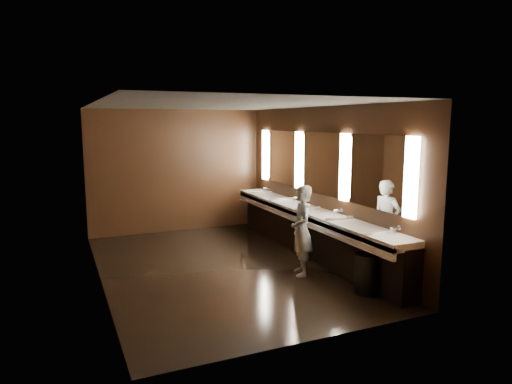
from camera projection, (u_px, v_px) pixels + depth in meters
floor at (221, 267)px, 7.99m from camera, size 6.00×6.00×0.00m
ceiling at (219, 105)px, 7.57m from camera, size 4.00×6.00×0.02m
wall_back at (177, 171)px, 10.49m from camera, size 4.00×0.02×2.80m
wall_front at (310, 223)px, 5.07m from camera, size 4.00×0.02×2.80m
wall_left at (97, 196)px, 6.98m from camera, size 0.02×6.00×2.80m
wall_right at (321, 182)px, 8.58m from camera, size 0.02×6.00×2.80m
sink_counter at (310, 230)px, 8.63m from camera, size 0.55×5.40×1.01m
mirror_band at (320, 163)px, 8.52m from camera, size 0.06×5.03×1.15m
person at (302, 230)px, 7.51m from camera, size 0.50×0.63×1.50m
trash_bin at (367, 273)px, 6.75m from camera, size 0.41×0.41×0.60m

